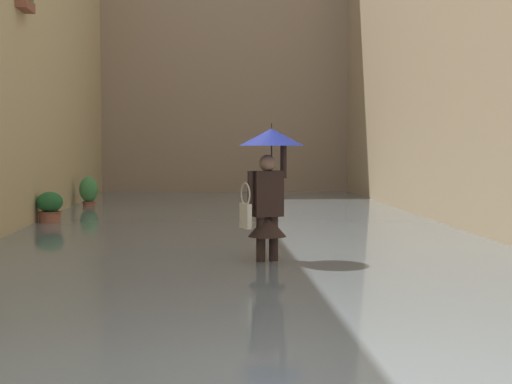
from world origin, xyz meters
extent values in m
plane|color=#605B56|center=(0.00, -9.72, 0.00)|extent=(60.00, 60.00, 0.00)
cube|color=slate|center=(0.00, -9.72, 0.10)|extent=(8.63, 25.45, 0.20)
cube|color=brown|center=(3.81, -9.41, 4.19)|extent=(0.20, 0.70, 0.18)
cube|color=gray|center=(0.00, -20.35, 6.06)|extent=(11.43, 1.80, 12.11)
cube|color=#2D2319|center=(-0.11, -5.25, 0.05)|extent=(0.18, 0.26, 0.10)
cylinder|color=black|center=(-0.11, -5.25, 0.44)|extent=(0.15, 0.15, 0.69)
cube|color=#2D2319|center=(-0.28, -5.31, 0.05)|extent=(0.18, 0.26, 0.10)
cylinder|color=black|center=(-0.28, -5.31, 0.44)|extent=(0.15, 0.15, 0.69)
cube|color=black|center=(-0.19, -5.28, 1.08)|extent=(0.43, 0.33, 0.59)
cone|color=black|center=(-0.19, -5.28, 0.67)|extent=(0.63, 0.63, 0.28)
sphere|color=#8C664C|center=(-0.19, -5.28, 1.48)|extent=(0.21, 0.21, 0.21)
cylinder|color=black|center=(-0.41, -5.35, 1.50)|extent=(0.11, 0.11, 0.44)
cylinder|color=black|center=(0.03, -5.21, 1.14)|extent=(0.11, 0.11, 0.48)
cylinder|color=black|center=(-0.25, -5.30, 1.59)|extent=(0.02, 0.02, 0.44)
cone|color=navy|center=(-0.25, -5.30, 1.81)|extent=(0.84, 0.84, 0.22)
cylinder|color=black|center=(-0.25, -5.30, 1.95)|extent=(0.01, 0.01, 0.08)
cube|color=beige|center=(0.10, -5.16, 0.81)|extent=(0.15, 0.28, 0.32)
torus|color=beige|center=(0.10, -5.16, 1.09)|extent=(0.12, 0.29, 0.30)
cylinder|color=#9E563D|center=(3.66, -10.42, 0.20)|extent=(0.41, 0.41, 0.39)
torus|color=brown|center=(3.66, -10.42, 0.39)|extent=(0.45, 0.45, 0.04)
ellipsoid|color=#23602D|center=(3.66, -10.42, 0.59)|extent=(0.51, 0.51, 0.40)
cylinder|color=#9E563D|center=(3.52, -14.29, 0.15)|extent=(0.29, 0.29, 0.29)
torus|color=brown|center=(3.52, -14.29, 0.29)|extent=(0.33, 0.33, 0.04)
ellipsoid|color=#428947|center=(3.52, -14.29, 0.61)|extent=(0.45, 0.45, 0.63)
camera|label=1|loc=(0.57, 4.25, 1.72)|focal=52.13mm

